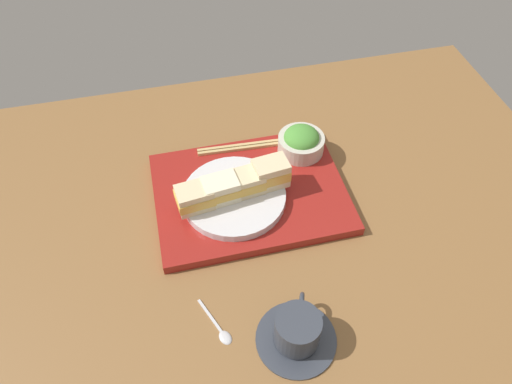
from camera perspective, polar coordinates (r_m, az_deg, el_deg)
The scene contains 11 objects.
ground_plane at distance 98.60cm, azimuth 0.60°, elevation -4.27°, with size 140.00×100.00×3.00cm, color brown.
serving_tray at distance 100.95cm, azimuth -0.73°, elevation -0.12°, with size 39.82×30.09×2.18cm, color maroon.
sandwich_plate at distance 97.83cm, azimuth -2.65°, elevation -0.55°, with size 21.37×21.37×1.80cm, color silver.
sandwich_nearmost at distance 96.88cm, azimuth 1.78°, elevation 2.30°, with size 7.60×6.01×5.90cm.
sandwich_inner_near at distance 95.92cm, azimuth -1.21°, elevation 1.16°, with size 7.65×5.97×4.75cm.
sandwich_inner_far at distance 94.67cm, azimuth -4.26°, elevation 0.31°, with size 7.87×6.17×5.15cm.
sandwich_farmost at distance 93.93cm, azimuth -7.37°, elevation -0.67°, with size 7.88×6.21×4.97cm.
salad_bowl at distance 106.69cm, azimuth 5.44°, elevation 6.05°, with size 10.35×10.35×6.10cm.
chopsticks_pair at distance 108.51cm, azimuth -1.34°, elevation 5.48°, with size 21.68×2.74×0.70cm.
coffee_cup at distance 82.57cm, azimuth 5.16°, elevation -16.26°, with size 13.90×13.90×7.19cm.
teaspoon at distance 85.53cm, azimuth -4.25°, elevation -16.24°, with size 5.10×9.81×0.80cm.
Camera 1 is at (14.21, 56.06, 78.35)cm, focal length 33.34 mm.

